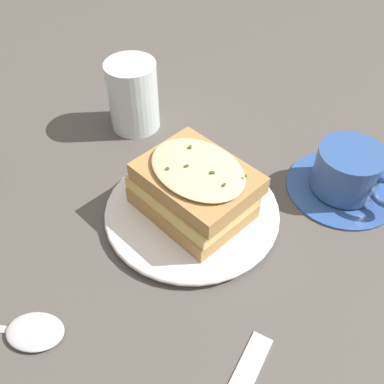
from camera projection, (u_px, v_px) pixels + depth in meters
The scene contains 6 objects.
ground_plane at pixel (219, 209), 0.60m from camera, with size 2.40×2.40×0.00m, color #514C47.
dinner_plate at pixel (192, 211), 0.59m from camera, with size 0.23×0.23×0.01m.
sandwich at pixel (194, 189), 0.55m from camera, with size 0.17×0.14×0.08m.
teacup_with_saucer at pixel (348, 174), 0.60m from camera, with size 0.15×0.15×0.07m.
water_glass at pixel (133, 96), 0.69m from camera, with size 0.08×0.08×0.11m, color silver.
spoon at pixel (26, 331), 0.47m from camera, with size 0.18×0.10×0.01m.
Camera 1 is at (0.17, -0.36, 0.45)m, focal length 42.00 mm.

